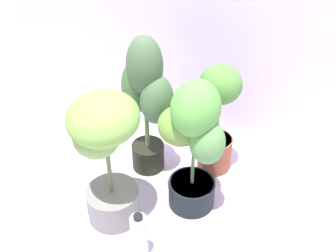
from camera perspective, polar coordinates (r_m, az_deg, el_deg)
The scene contains 6 objects.
ground_plane at distance 2.16m, azimuth 1.43°, elevation -13.56°, with size 8.00×8.00×0.00m, color silver.
potted_plant_center at distance 1.95m, azimuth 3.64°, elevation -1.91°, with size 0.42×0.30×0.77m.
potted_plant_back_left at distance 2.16m, azimuth -3.12°, elevation 4.19°, with size 0.36×0.27×0.86m.
potted_plant_back_center at distance 2.24m, azimuth 6.90°, elevation 1.85°, with size 0.33×0.29×0.69m.
potted_plant_front_left at distance 1.90m, azimuth -9.10°, elevation -3.26°, with size 0.40×0.39×0.75m.
nutrient_bottle at distance 1.93m, azimuth -4.16°, elevation -15.59°, with size 0.08×0.08×0.28m.
Camera 1 is at (0.49, -1.30, 1.66)m, focal length 42.26 mm.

